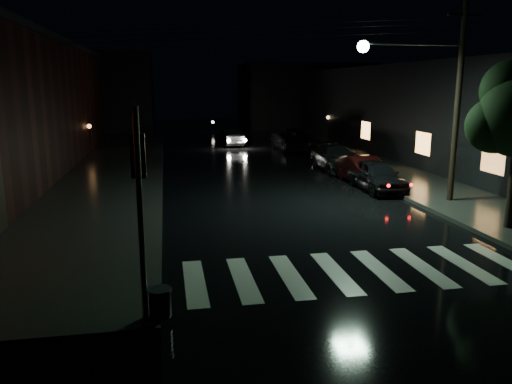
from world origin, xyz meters
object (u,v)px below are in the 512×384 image
parked_car_a (377,176)px  parked_car_d (295,139)px  parked_car_c (335,158)px  parked_car_b (364,171)px  oncoming_car (230,137)px

parked_car_a → parked_car_d: (0.00, 14.62, 0.09)m
parked_car_c → parked_car_d: parked_car_d is taller
parked_car_b → oncoming_car: size_ratio=0.99×
parked_car_b → parked_car_a: bearing=-92.3°
parked_car_c → oncoming_car: parked_car_c is taller
parked_car_a → parked_car_b: 1.51m
parked_car_d → oncoming_car: 5.66m
parked_car_b → parked_car_d: 13.10m
parked_car_a → parked_car_c: size_ratio=0.84×
parked_car_b → parked_car_d: size_ratio=0.72×
parked_car_b → parked_car_c: 4.15m
parked_car_a → oncoming_car: size_ratio=0.99×
parked_car_d → parked_car_b: bearing=-90.4°
parked_car_b → parked_car_c: parked_car_c is taller
parked_car_c → oncoming_car: 13.32m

